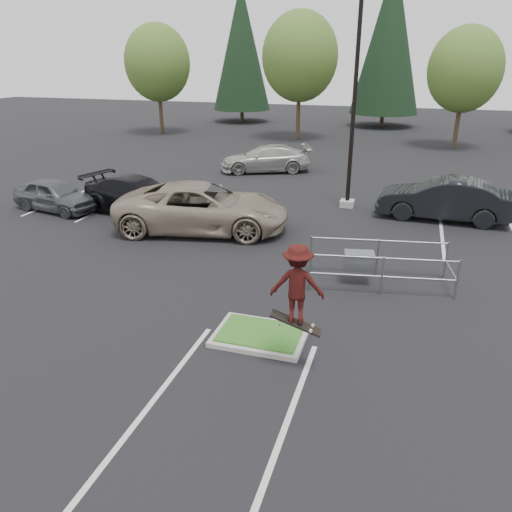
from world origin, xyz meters
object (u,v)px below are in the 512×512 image
(car_l_tan, at_px, (201,208))
(car_l_grey, at_px, (55,195))
(skateboarder, at_px, (297,285))
(conif_b, at_px, (389,37))
(decid_c, at_px, (465,72))
(cart_corral, at_px, (364,260))
(decid_a, at_px, (158,65))
(decid_b, at_px, (300,60))
(car_r_charc, at_px, (443,199))
(car_far_silver, at_px, (267,159))
(car_l_black, at_px, (137,196))
(conif_a, at_px, (241,47))
(light_pole, at_px, (354,102))

(car_l_tan, distance_m, car_l_grey, 7.26)
(car_l_tan, bearing_deg, skateboarder, -156.27)
(conif_b, xyz_separation_m, skateboarder, (1.08, -41.50, -5.81))
(decid_c, xyz_separation_m, car_l_tan, (-10.49, -22.83, -4.33))
(conif_b, relative_size, cart_corral, 3.33)
(cart_corral, bearing_deg, car_l_grey, 155.26)
(decid_a, bearing_deg, decid_b, 2.39)
(car_r_charc, distance_m, car_far_silver, 11.62)
(decid_a, height_order, decid_b, decid_b)
(skateboarder, distance_m, car_l_tan, 9.82)
(decid_a, relative_size, car_l_black, 1.64)
(car_l_black, xyz_separation_m, car_l_grey, (-3.73, -0.63, -0.10))
(conif_a, distance_m, car_l_grey, 33.08)
(decid_a, relative_size, car_l_tan, 1.34)
(decid_a, relative_size, car_far_silver, 1.71)
(cart_corral, relative_size, car_r_charc, 0.82)
(conif_a, xyz_separation_m, car_l_black, (6.00, -31.75, -6.31))
(decid_a, xyz_separation_m, car_l_grey, (6.28, -22.41, -4.89))
(light_pole, height_order, car_l_black, light_pole)
(car_l_black, distance_m, car_far_silver, 10.20)
(conif_b, xyz_separation_m, car_r_charc, (4.50, -29.19, -6.98))
(car_r_charc, bearing_deg, cart_corral, -15.64)
(car_l_black, bearing_deg, car_l_grey, 114.97)
(decid_c, height_order, conif_a, conif_a)
(car_l_tan, xyz_separation_m, car_l_black, (-3.50, 1.25, -0.13))
(car_r_charc, bearing_deg, light_pole, -96.96)
(car_l_tan, bearing_deg, car_l_grey, 73.86)
(car_r_charc, bearing_deg, conif_b, -168.44)
(decid_c, relative_size, car_r_charc, 1.59)
(light_pole, bearing_deg, decid_c, 72.89)
(light_pole, bearing_deg, car_l_grey, -160.32)
(decid_b, xyz_separation_m, car_l_grey, (-5.72, -22.91, -5.35))
(decid_b, xyz_separation_m, decid_c, (12.00, -0.70, -0.79))
(skateboarder, bearing_deg, light_pole, -95.73)
(car_l_grey, height_order, car_far_silver, car_far_silver)
(skateboarder, height_order, car_l_tan, skateboarder)
(decid_a, distance_m, car_far_silver, 18.37)
(decid_c, relative_size, cart_corral, 1.93)
(light_pole, bearing_deg, decid_b, 109.35)
(conif_b, height_order, car_far_silver, conif_b)
(car_l_tan, xyz_separation_m, car_far_silver, (-0.50, 11.00, -0.16))
(decid_a, height_order, car_r_charc, decid_a)
(decid_a, height_order, decid_c, decid_a)
(decid_b, distance_m, car_l_tan, 24.13)
(conif_b, height_order, car_l_tan, conif_b)
(car_l_tan, bearing_deg, car_l_black, 59.11)
(car_far_silver, bearing_deg, light_pole, 19.94)
(light_pole, distance_m, car_l_black, 10.03)
(decid_c, height_order, car_l_black, decid_c)
(skateboarder, bearing_deg, car_l_black, -53.83)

